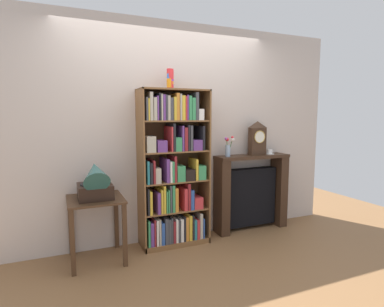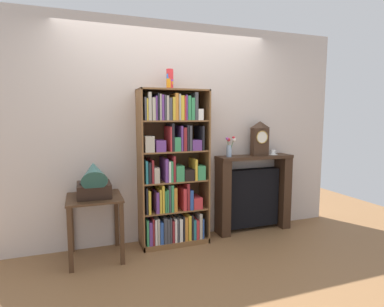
{
  "view_description": "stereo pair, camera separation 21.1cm",
  "coord_description": "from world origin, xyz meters",
  "px_view_note": "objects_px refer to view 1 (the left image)",
  "views": [
    {
      "loc": [
        -1.21,
        -3.24,
        1.51
      ],
      "look_at": [
        0.23,
        0.14,
        1.06
      ],
      "focal_mm": 29.27,
      "sensor_mm": 36.0,
      "label": 1
    },
    {
      "loc": [
        -1.01,
        -3.31,
        1.51
      ],
      "look_at": [
        0.23,
        0.14,
        1.06
      ],
      "focal_mm": 29.27,
      "sensor_mm": 36.0,
      "label": 2
    }
  ],
  "objects_px": {
    "flower_vase": "(229,147)",
    "mantel_clock": "(257,138)",
    "fireplace_mantel": "(251,193)",
    "teacup_with_saucer": "(270,152)",
    "gramophone": "(95,182)",
    "cup_stack": "(170,79)",
    "side_table_left": "(96,212)",
    "bookshelf": "(173,174)"
  },
  "relations": [
    {
      "from": "side_table_left",
      "to": "teacup_with_saucer",
      "type": "xyz_separation_m",
      "value": [
        2.27,
        0.14,
        0.51
      ]
    },
    {
      "from": "bookshelf",
      "to": "flower_vase",
      "type": "relative_size",
      "value": 6.92
    },
    {
      "from": "bookshelf",
      "to": "teacup_with_saucer",
      "type": "xyz_separation_m",
      "value": [
        1.39,
        0.05,
        0.19
      ]
    },
    {
      "from": "gramophone",
      "to": "fireplace_mantel",
      "type": "distance_m",
      "value": 2.04
    },
    {
      "from": "cup_stack",
      "to": "mantel_clock",
      "type": "relative_size",
      "value": 0.51
    },
    {
      "from": "gramophone",
      "to": "flower_vase",
      "type": "height_order",
      "value": "flower_vase"
    },
    {
      "from": "mantel_clock",
      "to": "teacup_with_saucer",
      "type": "bearing_deg",
      "value": 0.73
    },
    {
      "from": "flower_vase",
      "to": "mantel_clock",
      "type": "bearing_deg",
      "value": 0.5
    },
    {
      "from": "gramophone",
      "to": "flower_vase",
      "type": "bearing_deg",
      "value": 6.76
    },
    {
      "from": "side_table_left",
      "to": "fireplace_mantel",
      "type": "relative_size",
      "value": 0.66
    },
    {
      "from": "gramophone",
      "to": "teacup_with_saucer",
      "type": "xyz_separation_m",
      "value": [
        2.27,
        0.2,
        0.18
      ]
    },
    {
      "from": "bookshelf",
      "to": "cup_stack",
      "type": "xyz_separation_m",
      "value": [
        -0.02,
        0.02,
        1.08
      ]
    },
    {
      "from": "fireplace_mantel",
      "to": "mantel_clock",
      "type": "height_order",
      "value": "mantel_clock"
    },
    {
      "from": "flower_vase",
      "to": "teacup_with_saucer",
      "type": "distance_m",
      "value": 0.64
    },
    {
      "from": "cup_stack",
      "to": "fireplace_mantel",
      "type": "bearing_deg",
      "value": 2.52
    },
    {
      "from": "cup_stack",
      "to": "bookshelf",
      "type": "bearing_deg",
      "value": -54.22
    },
    {
      "from": "bookshelf",
      "to": "gramophone",
      "type": "bearing_deg",
      "value": -170.44
    },
    {
      "from": "bookshelf",
      "to": "cup_stack",
      "type": "bearing_deg",
      "value": 125.78
    },
    {
      "from": "side_table_left",
      "to": "fireplace_mantel",
      "type": "height_order",
      "value": "fireplace_mantel"
    },
    {
      "from": "fireplace_mantel",
      "to": "teacup_with_saucer",
      "type": "height_order",
      "value": "teacup_with_saucer"
    },
    {
      "from": "side_table_left",
      "to": "teacup_with_saucer",
      "type": "bearing_deg",
      "value": 3.63
    },
    {
      "from": "bookshelf",
      "to": "flower_vase",
      "type": "xyz_separation_m",
      "value": [
        0.76,
        0.05,
        0.28
      ]
    },
    {
      "from": "fireplace_mantel",
      "to": "mantel_clock",
      "type": "distance_m",
      "value": 0.73
    },
    {
      "from": "cup_stack",
      "to": "fireplace_mantel",
      "type": "xyz_separation_m",
      "value": [
        1.13,
        0.05,
        -1.42
      ]
    },
    {
      "from": "gramophone",
      "to": "mantel_clock",
      "type": "relative_size",
      "value": 1.08
    },
    {
      "from": "bookshelf",
      "to": "mantel_clock",
      "type": "height_order",
      "value": "bookshelf"
    },
    {
      "from": "bookshelf",
      "to": "cup_stack",
      "type": "distance_m",
      "value": 1.08
    },
    {
      "from": "bookshelf",
      "to": "fireplace_mantel",
      "type": "distance_m",
      "value": 1.17
    },
    {
      "from": "flower_vase",
      "to": "cup_stack",
      "type": "bearing_deg",
      "value": -178.36
    },
    {
      "from": "cup_stack",
      "to": "side_table_left",
      "type": "distance_m",
      "value": 1.65
    },
    {
      "from": "mantel_clock",
      "to": "flower_vase",
      "type": "xyz_separation_m",
      "value": [
        -0.43,
        -0.0,
        -0.09
      ]
    },
    {
      "from": "bookshelf",
      "to": "fireplace_mantel",
      "type": "relative_size",
      "value": 1.78
    },
    {
      "from": "side_table_left",
      "to": "fireplace_mantel",
      "type": "distance_m",
      "value": 2.0
    },
    {
      "from": "bookshelf",
      "to": "mantel_clock",
      "type": "distance_m",
      "value": 1.25
    },
    {
      "from": "bookshelf",
      "to": "teacup_with_saucer",
      "type": "relative_size",
      "value": 14.03
    },
    {
      "from": "fireplace_mantel",
      "to": "flower_vase",
      "type": "relative_size",
      "value": 3.89
    },
    {
      "from": "gramophone",
      "to": "mantel_clock",
      "type": "xyz_separation_m",
      "value": [
        2.07,
        0.2,
        0.37
      ]
    },
    {
      "from": "mantel_clock",
      "to": "teacup_with_saucer",
      "type": "height_order",
      "value": "mantel_clock"
    },
    {
      "from": "gramophone",
      "to": "fireplace_mantel",
      "type": "height_order",
      "value": "gramophone"
    },
    {
      "from": "gramophone",
      "to": "teacup_with_saucer",
      "type": "height_order",
      "value": "gramophone"
    },
    {
      "from": "flower_vase",
      "to": "bookshelf",
      "type": "bearing_deg",
      "value": -176.54
    },
    {
      "from": "fireplace_mantel",
      "to": "flower_vase",
      "type": "height_order",
      "value": "flower_vase"
    }
  ]
}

